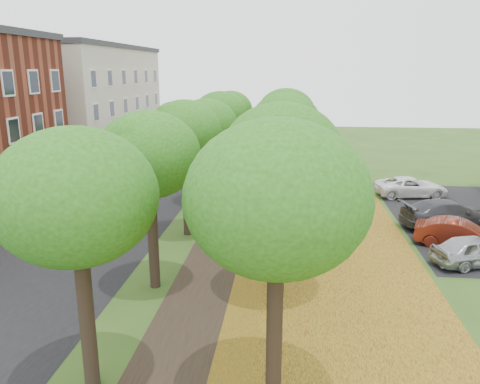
% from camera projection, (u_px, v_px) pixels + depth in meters
% --- Properties ---
extents(street_asphalt, '(8.00, 70.00, 0.01)m').
position_uv_depth(street_asphalt, '(110.00, 213.00, 27.45)').
color(street_asphalt, black).
rests_on(street_asphalt, ground).
extents(footpath, '(3.20, 70.00, 0.01)m').
position_uv_depth(footpath, '(237.00, 218.00, 26.69)').
color(footpath, black).
rests_on(footpath, ground).
extents(leaf_verge, '(7.50, 70.00, 0.01)m').
position_uv_depth(leaf_verge, '(325.00, 220.00, 26.19)').
color(leaf_verge, '#A9911F').
rests_on(leaf_verge, ground).
extents(parking_lot, '(9.00, 16.00, 0.01)m').
position_uv_depth(parking_lot, '(477.00, 220.00, 26.30)').
color(parking_lot, black).
rests_on(parking_lot, ground).
extents(tree_row_west, '(3.94, 33.94, 6.75)m').
position_uv_depth(tree_row_west, '(197.00, 129.00, 25.63)').
color(tree_row_west, black).
rests_on(tree_row_west, ground).
extents(tree_row_east, '(3.94, 33.94, 6.75)m').
position_uv_depth(tree_row_east, '(285.00, 130.00, 25.15)').
color(tree_row_east, black).
rests_on(tree_row_east, ground).
extents(building_cream, '(10.30, 20.30, 10.40)m').
position_uv_depth(building_cream, '(80.00, 102.00, 44.38)').
color(building_cream, beige).
rests_on(building_cream, ground).
extents(car_silver, '(4.16, 2.69, 1.32)m').
position_uv_depth(car_silver, '(476.00, 250.00, 20.11)').
color(car_silver, '#A7A8AC').
rests_on(car_silver, ground).
extents(car_red, '(4.24, 2.61, 1.32)m').
position_uv_depth(car_red, '(459.00, 234.00, 22.11)').
color(car_red, maroon).
rests_on(car_red, ground).
extents(car_grey, '(5.43, 3.20, 1.48)m').
position_uv_depth(car_grey, '(448.00, 214.00, 24.90)').
color(car_grey, '#38393E').
rests_on(car_grey, ground).
extents(car_white, '(4.91, 2.78, 1.29)m').
position_uv_depth(car_white, '(411.00, 187.00, 31.02)').
color(car_white, white).
rests_on(car_white, ground).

